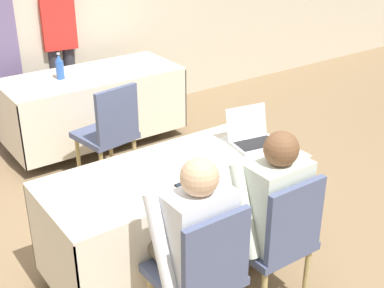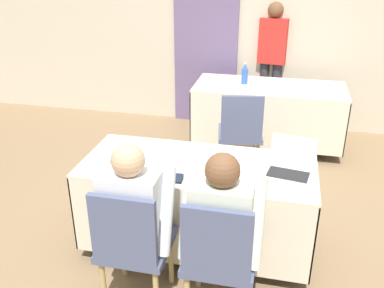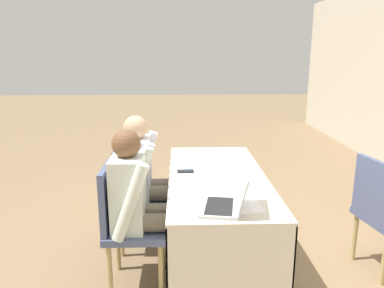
{
  "view_description": "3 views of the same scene",
  "coord_description": "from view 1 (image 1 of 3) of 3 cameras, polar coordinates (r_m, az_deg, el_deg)",
  "views": [
    {
      "loc": [
        -1.63,
        -2.51,
        2.35
      ],
      "look_at": [
        0.0,
        -0.2,
        0.99
      ],
      "focal_mm": 50.0,
      "sensor_mm": 36.0,
      "label": 1
    },
    {
      "loc": [
        0.57,
        -2.71,
        2.19
      ],
      "look_at": [
        0.0,
        -0.2,
        0.99
      ],
      "focal_mm": 40.0,
      "sensor_mm": 36.0,
      "label": 2
    },
    {
      "loc": [
        2.76,
        -0.29,
        1.68
      ],
      "look_at": [
        0.0,
        -0.2,
        0.99
      ],
      "focal_mm": 35.0,
      "sensor_mm": 36.0,
      "label": 3
    }
  ],
  "objects": [
    {
      "name": "chair_near_left",
      "position": [
        2.93,
        1.06,
        -13.44
      ],
      "size": [
        0.44,
        0.44,
        0.91
      ],
      "rotation": [
        0.0,
        0.0,
        3.14
      ],
      "color": "tan",
      "rests_on": "ground_plane"
    },
    {
      "name": "conference_table_far",
      "position": [
        5.32,
        -10.56,
        5.49
      ],
      "size": [
        1.71,
        0.75,
        0.74
      ],
      "color": "beige",
      "rests_on": "ground_plane"
    },
    {
      "name": "wall_back",
      "position": [
        5.62,
        -18.22,
        14.12
      ],
      "size": [
        12.0,
        0.06,
        2.7
      ],
      "color": "beige",
      "rests_on": "ground_plane"
    },
    {
      "name": "conference_table_near",
      "position": [
        3.49,
        -1.86,
        -5.3
      ],
      "size": [
        1.71,
        0.75,
        0.74
      ],
      "color": "beige",
      "rests_on": "ground_plane"
    },
    {
      "name": "paper_beside_laptop",
      "position": [
        3.47,
        2.78,
        -2.02
      ],
      "size": [
        0.29,
        0.34,
        0.0
      ],
      "rotation": [
        0.0,
        0.0,
        -0.3
      ],
      "color": "white",
      "rests_on": "conference_table_near"
    },
    {
      "name": "paper_left_edge",
      "position": [
        3.78,
        5.5,
        0.34
      ],
      "size": [
        0.27,
        0.33,
        0.0
      ],
      "rotation": [
        0.0,
        0.0,
        0.21
      ],
      "color": "white",
      "rests_on": "conference_table_near"
    },
    {
      "name": "water_bottle",
      "position": [
        5.14,
        -13.93,
        7.95
      ],
      "size": [
        0.07,
        0.07,
        0.25
      ],
      "color": "#2D5BB7",
      "rests_on": "conference_table_far"
    },
    {
      "name": "paper_centre_table",
      "position": [
        3.43,
        -4.04,
        -2.38
      ],
      "size": [
        0.26,
        0.33,
        0.0
      ],
      "rotation": [
        0.0,
        0.0,
        0.18
      ],
      "color": "white",
      "rests_on": "conference_table_near"
    },
    {
      "name": "cell_phone",
      "position": [
        3.18,
        -0.74,
        -4.69
      ],
      "size": [
        0.08,
        0.13,
        0.01
      ],
      "rotation": [
        0.0,
        0.0,
        0.04
      ],
      "color": "black",
      "rests_on": "conference_table_near"
    },
    {
      "name": "person_red_shirt",
      "position": [
        5.8,
        -13.97,
        10.51
      ],
      "size": [
        0.37,
        0.25,
        1.59
      ],
      "rotation": [
        0.0,
        0.0,
        -0.15
      ],
      "color": "#33333D",
      "rests_on": "ground_plane"
    },
    {
      "name": "person_checkered_shirt",
      "position": [
        2.9,
        -0.14,
        -9.94
      ],
      "size": [
        0.5,
        0.52,
        1.17
      ],
      "rotation": [
        0.0,
        0.0,
        3.14
      ],
      "color": "#665B4C",
      "rests_on": "ground_plane"
    },
    {
      "name": "person_white_shirt",
      "position": [
        3.2,
        8.02,
        -6.55
      ],
      "size": [
        0.5,
        0.52,
        1.17
      ],
      "rotation": [
        0.0,
        0.0,
        3.14
      ],
      "color": "#665B4C",
      "rests_on": "ground_plane"
    },
    {
      "name": "chair_near_right",
      "position": [
        3.23,
        9.1,
        -9.73
      ],
      "size": [
        0.44,
        0.44,
        0.91
      ],
      "rotation": [
        0.0,
        0.0,
        3.14
      ],
      "color": "tan",
      "rests_on": "ground_plane"
    },
    {
      "name": "ground_plane",
      "position": [
        3.81,
        -1.73,
        -12.55
      ],
      "size": [
        24.0,
        24.0,
        0.0
      ],
      "primitive_type": "plane",
      "color": "#846B4C"
    },
    {
      "name": "laptop",
      "position": [
        3.73,
        6.55,
        0.68
      ],
      "size": [
        0.36,
        0.34,
        0.24
      ],
      "rotation": [
        0.0,
        0.0,
        -0.17
      ],
      "color": "#B7B7BC",
      "rests_on": "conference_table_near"
    },
    {
      "name": "chair_far_spare",
      "position": [
        4.58,
        -8.78,
        1.48
      ],
      "size": [
        0.51,
        0.51,
        0.91
      ],
      "rotation": [
        0.0,
        0.0,
        3.31
      ],
      "color": "tan",
      "rests_on": "ground_plane"
    }
  ]
}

